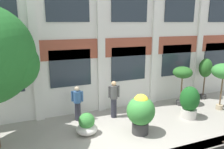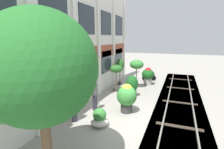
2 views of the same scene
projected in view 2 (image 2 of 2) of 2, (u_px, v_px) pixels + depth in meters
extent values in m
plane|color=#9E998E|center=(127.00, 117.00, 9.15)|extent=(80.00, 80.00, 0.00)
cube|color=silver|center=(70.00, 34.00, 9.45)|extent=(17.66, 0.50, 8.62)
cube|color=#9E4C38|center=(75.00, 56.00, 9.61)|extent=(17.66, 0.06, 0.90)
cube|color=silver|center=(32.00, 32.00, 6.66)|extent=(0.36, 0.16, 8.62)
cube|color=silver|center=(75.00, 33.00, 9.34)|extent=(0.36, 0.16, 8.62)
cube|color=silver|center=(99.00, 34.00, 12.03)|extent=(0.36, 0.16, 8.62)
cube|color=silver|center=(114.00, 35.00, 14.71)|extent=(0.36, 0.16, 8.62)
cube|color=silver|center=(124.00, 36.00, 17.39)|extent=(0.36, 0.16, 8.62)
cube|color=#28333D|center=(2.00, 94.00, 5.75)|extent=(1.88, 0.04, 1.70)
cube|color=#28333D|center=(59.00, 76.00, 8.43)|extent=(1.88, 0.04, 1.70)
cube|color=#28333D|center=(89.00, 67.00, 11.12)|extent=(1.88, 0.04, 1.70)
cube|color=#28333D|center=(107.00, 62.00, 13.80)|extent=(1.88, 0.04, 1.70)
cube|color=#28333D|center=(119.00, 58.00, 16.49)|extent=(1.88, 0.04, 1.70)
cube|color=#28333D|center=(55.00, 14.00, 7.84)|extent=(1.88, 0.04, 1.70)
cube|color=#28333D|center=(87.00, 20.00, 10.52)|extent=(1.88, 0.04, 1.70)
cube|color=#28333D|center=(106.00, 23.00, 13.21)|extent=(1.88, 0.04, 1.70)
cube|color=#28333D|center=(119.00, 26.00, 15.89)|extent=(1.88, 0.04, 1.70)
cube|color=#423F3A|center=(179.00, 129.00, 8.28)|extent=(25.66, 2.80, 0.28)
cube|color=slate|center=(196.00, 127.00, 7.98)|extent=(25.66, 0.07, 0.15)
cube|color=slate|center=(163.00, 122.00, 8.49)|extent=(25.66, 0.07, 0.15)
cube|color=#382D23|center=(179.00, 127.00, 8.15)|extent=(0.24, 2.10, 0.03)
cube|color=#382D23|center=(180.00, 103.00, 11.18)|extent=(0.24, 2.10, 0.03)
cube|color=#382D23|center=(180.00, 88.00, 14.38)|extent=(0.24, 2.10, 0.03)
cube|color=#382D23|center=(180.00, 79.00, 17.46)|extent=(0.24, 2.10, 0.03)
cylinder|color=brown|center=(46.00, 137.00, 5.17)|extent=(0.30, 0.30, 2.39)
ellipsoid|color=#236B28|center=(40.00, 68.00, 4.74)|extent=(3.18, 3.18, 3.22)
sphere|color=#236B28|center=(10.00, 86.00, 4.16)|extent=(1.75, 1.75, 1.75)
sphere|color=#236B28|center=(65.00, 74.00, 5.46)|extent=(1.75, 1.75, 1.75)
cylinder|color=#333333|center=(120.00, 84.00, 15.45)|extent=(0.38, 0.38, 0.24)
cylinder|color=brown|center=(120.00, 75.00, 15.28)|extent=(0.07, 0.07, 1.35)
ellipsoid|color=#286023|center=(120.00, 65.00, 15.10)|extent=(0.72, 0.72, 1.07)
cylinder|color=#333333|center=(116.00, 90.00, 13.65)|extent=(0.45, 0.45, 0.23)
cylinder|color=brown|center=(116.00, 79.00, 13.48)|extent=(0.07, 0.07, 1.42)
ellipsoid|color=#286023|center=(116.00, 69.00, 13.31)|extent=(0.99, 0.99, 0.60)
cylinder|color=gray|center=(148.00, 81.00, 15.53)|extent=(0.69, 0.69, 0.57)
ellipsoid|color=#19561E|center=(148.00, 74.00, 15.39)|extent=(1.08, 1.08, 0.90)
sphere|color=red|center=(148.00, 71.00, 15.33)|extent=(0.59, 0.59, 0.59)
cylinder|color=#333333|center=(127.00, 108.00, 9.77)|extent=(0.66, 0.66, 0.47)
ellipsoid|color=#388438|center=(127.00, 96.00, 9.62)|extent=(1.11, 1.11, 1.13)
sphere|color=yellow|center=(127.00, 89.00, 9.55)|extent=(0.61, 0.61, 0.61)
ellipsoid|color=beige|center=(100.00, 122.00, 8.23)|extent=(0.84, 0.84, 0.39)
sphere|color=#388438|center=(100.00, 115.00, 8.16)|extent=(0.64, 0.64, 0.64)
cylinder|color=beige|center=(132.00, 93.00, 12.46)|extent=(0.71, 0.71, 0.43)
ellipsoid|color=#19561E|center=(132.00, 84.00, 12.31)|extent=(0.87, 0.87, 1.15)
cylinder|color=tan|center=(136.00, 87.00, 14.50)|extent=(0.33, 0.33, 0.24)
cylinder|color=brown|center=(136.00, 76.00, 14.31)|extent=(0.07, 0.07, 1.59)
ellipsoid|color=#388438|center=(137.00, 64.00, 14.12)|extent=(1.12, 1.12, 0.75)
cylinder|color=black|center=(144.00, 78.00, 17.01)|extent=(0.27, 0.48, 0.48)
cylinder|color=black|center=(154.00, 78.00, 17.03)|extent=(0.27, 0.48, 0.48)
cube|color=black|center=(149.00, 78.00, 17.01)|extent=(0.48, 0.72, 0.08)
ellipsoid|color=black|center=(152.00, 75.00, 16.97)|extent=(0.45, 0.62, 0.36)
cube|color=black|center=(152.00, 73.00, 16.93)|extent=(0.37, 0.49, 0.10)
cube|color=black|center=(145.00, 75.00, 16.94)|extent=(0.30, 0.22, 0.60)
cylinder|color=#B7B7BF|center=(145.00, 71.00, 16.86)|extent=(0.47, 0.22, 0.03)
cylinder|color=#282833|center=(74.00, 113.00, 8.64)|extent=(0.26, 0.26, 0.84)
cylinder|color=#33598C|center=(74.00, 100.00, 8.50)|extent=(0.34, 0.34, 0.52)
sphere|color=tan|center=(74.00, 93.00, 8.42)|extent=(0.22, 0.22, 0.22)
cylinder|color=#33598C|center=(70.00, 101.00, 8.34)|extent=(0.09, 0.09, 0.47)
cylinder|color=#33598C|center=(78.00, 99.00, 8.65)|extent=(0.09, 0.09, 0.47)
cylinder|color=#282833|center=(95.00, 102.00, 10.00)|extent=(0.26, 0.26, 0.91)
cylinder|color=#4C4C4C|center=(94.00, 90.00, 9.84)|extent=(0.34, 0.34, 0.60)
sphere|color=tan|center=(94.00, 83.00, 9.76)|extent=(0.22, 0.22, 0.22)
cylinder|color=#4C4C4C|center=(92.00, 90.00, 9.65)|extent=(0.09, 0.09, 0.54)
cylinder|color=#4C4C4C|center=(97.00, 88.00, 10.02)|extent=(0.09, 0.09, 0.54)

